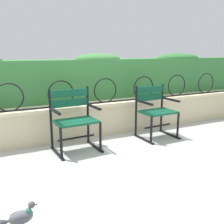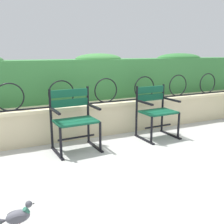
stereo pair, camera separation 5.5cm
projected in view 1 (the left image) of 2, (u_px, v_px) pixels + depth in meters
ground_plane at (114, 149)px, 3.87m from camera, size 60.00×60.00×0.00m
stone_wall at (93, 119)px, 4.50m from camera, size 7.18×0.41×0.56m
iron_arch_fence at (85, 93)px, 4.26m from camera, size 6.65×0.02×0.42m
hedge_row at (85, 78)px, 4.74m from camera, size 7.04×0.51×0.82m
park_chair_left at (74, 118)px, 3.77m from camera, size 0.64×0.55×0.89m
park_chair_right at (155, 110)px, 4.36m from camera, size 0.60×0.54×0.85m
pigeon_far_side at (20, 217)px, 2.11m from camera, size 0.29×0.11×0.22m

